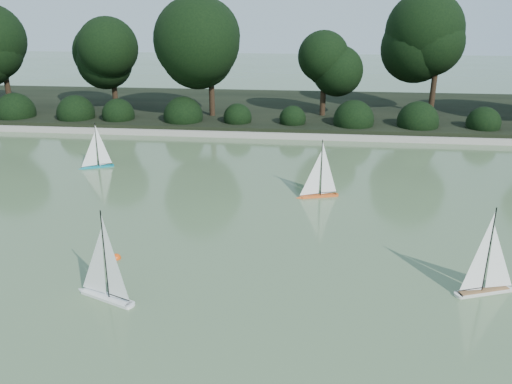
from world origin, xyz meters
TOP-DOWN VIEW (x-y plane):
  - ground at (0.00, 0.00)m, footprint 80.00×80.00m
  - pond_coping at (0.00, 9.00)m, footprint 40.00×0.35m
  - far_bank at (0.00, 13.00)m, footprint 40.00×8.00m
  - tree_line at (1.23, 11.44)m, footprint 26.31×3.93m
  - shrub_hedge at (0.00, 9.90)m, footprint 29.10×1.10m
  - sailboat_white_a at (-2.37, -0.81)m, footprint 1.07×0.55m
  - sailboat_white_b at (3.36, -0.03)m, footprint 1.06×0.51m
  - sailboat_orange at (0.77, 3.72)m, footprint 1.01×0.44m
  - sailboat_teal at (-5.09, 5.25)m, footprint 0.90×0.52m
  - race_buoy at (-2.63, 0.38)m, footprint 0.17×0.17m

SIDE VIEW (x-z plane):
  - ground at x=0.00m, z-range 0.00..0.00m
  - race_buoy at x=-2.63m, z-range -0.09..0.09m
  - pond_coping at x=0.00m, z-range 0.00..0.18m
  - far_bank at x=0.00m, z-range 0.00..0.30m
  - sailboat_teal at x=-5.09m, z-range -0.44..0.84m
  - sailboat_orange at x=0.77m, z-range -0.48..0.92m
  - sailboat_white_b at x=3.36m, z-range -0.51..0.97m
  - sailboat_white_a at x=-2.37m, z-range -0.51..0.98m
  - shrub_hedge at x=0.00m, z-range -0.10..1.00m
  - tree_line at x=1.23m, z-range 0.45..4.83m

